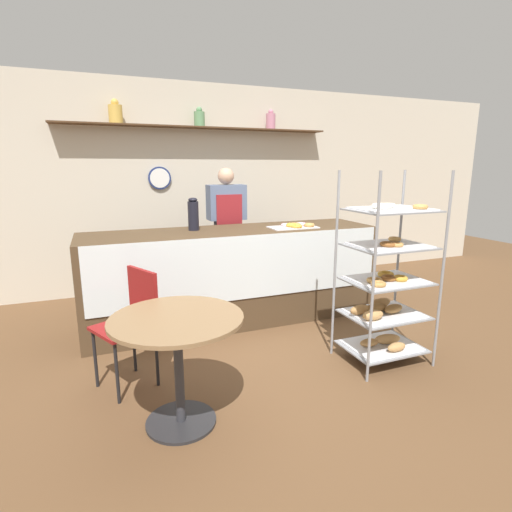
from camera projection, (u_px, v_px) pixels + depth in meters
ground_plane at (271, 358)px, 3.48m from camera, size 14.00×14.00×0.00m
back_wall at (199, 187)px, 5.42m from camera, size 10.00×0.30×2.70m
display_counter at (234, 275)px, 4.28m from camera, size 3.08×0.81×0.99m
pastry_rack at (385, 285)px, 3.30m from camera, size 0.69×0.53×1.60m
person_worker at (227, 231)px, 4.81m from camera, size 0.45×0.23×1.62m
cafe_table at (178, 343)px, 2.48m from camera, size 0.83×0.83×0.73m
cafe_chair at (133, 315)px, 2.98m from camera, size 0.51×0.51×0.88m
coffee_carafe at (193, 214)px, 4.10m from camera, size 0.11×0.11×0.34m
donut_tray_counter at (295, 226)px, 4.30m from camera, size 0.51×0.28×0.05m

